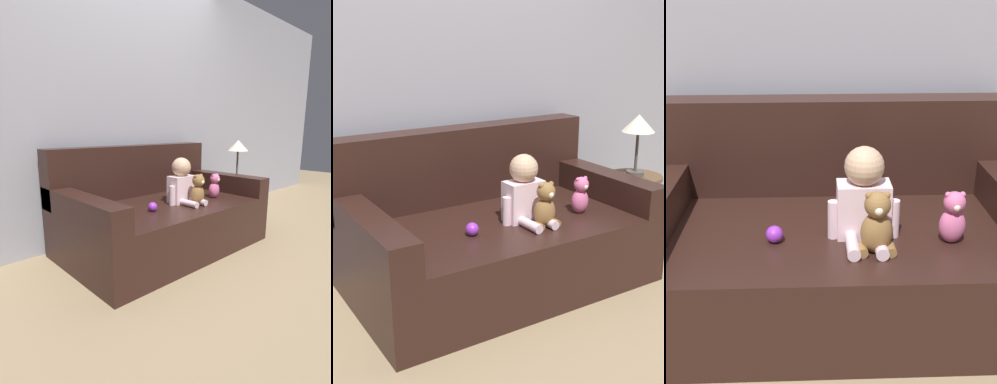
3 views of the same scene
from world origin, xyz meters
The scene contains 8 objects.
ground_plane centered at (0.00, 0.00, 0.00)m, with size 12.00×12.00×0.00m, color #9E8460.
wall_back centered at (0.00, 0.58, 1.30)m, with size 8.00×0.05×2.60m.
couch centered at (0.00, 0.07, 0.29)m, with size 1.70×1.00×0.87m.
person_baby centered at (0.10, -0.11, 0.58)m, with size 0.29×0.31×0.38m.
teddy_bear_brown centered at (0.14, -0.26, 0.53)m, with size 0.15×0.12×0.26m.
plush_toy_side centered at (0.45, -0.18, 0.51)m, with size 0.11×0.10×0.22m.
toy_ball centered at (-0.26, -0.15, 0.44)m, with size 0.07×0.07×0.07m.
side_table centered at (1.12, 0.03, 0.66)m, with size 0.37×0.37×0.90m.
Camera 1 is at (-1.68, -1.83, 1.02)m, focal length 28.00 mm.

